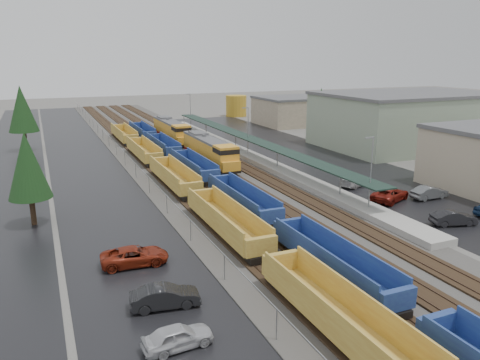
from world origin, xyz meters
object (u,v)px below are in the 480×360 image
at_px(parked_car_west_a, 178,337).
at_px(parked_car_west_c, 135,256).
at_px(well_string_blue, 215,181).
at_px(parked_car_east_b, 390,194).
at_px(well_string_yellow, 196,196).
at_px(parked_car_east_e, 429,193).
at_px(locomotive_trail, 172,131).
at_px(parked_car_west_b, 165,297).
at_px(locomotive_lead, 210,151).
at_px(parked_car_east_c, 356,180).
at_px(storage_tank, 236,106).
at_px(parked_car_east_a, 454,218).

relative_size(parked_car_west_a, parked_car_west_c, 0.77).
bearing_deg(well_string_blue, parked_car_east_b, -35.21).
distance_m(well_string_yellow, parked_car_east_e, 26.28).
bearing_deg(locomotive_trail, parked_car_west_c, -108.38).
height_order(locomotive_trail, parked_car_east_b, locomotive_trail).
bearing_deg(parked_car_west_b, well_string_yellow, -15.82).
xyz_separation_m(locomotive_lead, parked_car_west_c, (-16.88, -29.80, -1.51)).
relative_size(parked_car_west_c, parked_car_east_c, 1.05).
height_order(storage_tank, parked_car_west_c, storage_tank).
bearing_deg(parked_car_west_b, parked_car_west_c, 12.07).
bearing_deg(parked_car_west_b, well_string_blue, -19.28).
relative_size(locomotive_lead, well_string_yellow, 0.18).
bearing_deg(locomotive_lead, parked_car_east_e, -56.27).
xyz_separation_m(well_string_blue, parked_car_east_e, (21.10, -12.82, -0.42)).
relative_size(parked_car_west_c, parked_car_east_e, 1.16).
distance_m(parked_car_west_c, parked_car_east_c, 32.05).
xyz_separation_m(parked_car_west_a, parked_car_west_b, (0.46, 4.50, 0.06)).
relative_size(parked_car_east_a, parked_car_east_b, 0.79).
distance_m(locomotive_trail, well_string_yellow, 39.68).
relative_size(well_string_blue, parked_car_east_c, 19.56).
height_order(storage_tank, parked_car_west_b, storage_tank).
xyz_separation_m(storage_tank, parked_car_east_c, (-13.69, -70.71, -2.04)).
height_order(parked_car_west_c, parked_car_east_b, parked_car_east_b).
xyz_separation_m(locomotive_lead, parked_car_west_a, (-16.80, -41.44, -1.55)).
distance_m(parked_car_west_a, parked_car_west_b, 4.53).
height_order(parked_car_west_c, parked_car_east_a, parked_car_west_c).
bearing_deg(parked_car_west_c, parked_car_east_c, -64.01).
height_order(locomotive_trail, parked_car_east_c, locomotive_trail).
bearing_deg(locomotive_lead, well_string_yellow, -114.14).
height_order(parked_car_east_a, parked_car_east_b, parked_car_east_b).
bearing_deg(parked_car_east_a, parked_car_west_b, 113.34).
bearing_deg(parked_car_east_a, storage_tank, 6.57).
xyz_separation_m(locomotive_trail, parked_car_west_a, (-16.80, -62.44, -1.55)).
bearing_deg(parked_car_west_a, parked_car_east_c, -55.99).
bearing_deg(parked_car_east_a, well_string_blue, 55.30).
relative_size(well_string_blue, storage_tank, 17.49).
relative_size(storage_tank, parked_car_west_c, 1.07).
bearing_deg(parked_car_west_a, parked_car_east_e, -69.45).
relative_size(well_string_yellow, well_string_blue, 1.06).
height_order(well_string_yellow, parked_car_west_a, well_string_yellow).
bearing_deg(well_string_blue, locomotive_trail, 83.25).
distance_m(parked_car_west_c, parked_car_east_b, 29.88).
bearing_deg(locomotive_lead, parked_car_east_b, -62.89).
height_order(locomotive_lead, parked_car_west_b, locomotive_lead).
xyz_separation_m(storage_tank, parked_car_east_b, (-14.03, -77.30, -2.01)).
distance_m(well_string_yellow, parked_car_west_c, 14.90).
xyz_separation_m(parked_car_west_b, parked_car_east_c, (29.21, 19.08, -0.02)).
relative_size(well_string_blue, parked_car_west_c, 18.71).
height_order(locomotive_lead, locomotive_trail, same).
xyz_separation_m(storage_tank, parked_car_east_a, (-13.80, -85.88, -2.06)).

